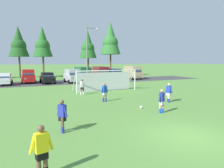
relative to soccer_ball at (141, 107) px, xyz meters
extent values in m
plane|color=#598C3D|center=(-1.02, 9.29, -0.11)|extent=(400.00, 400.00, 0.00)
cube|color=#3D3D3F|center=(-1.02, 21.62, -0.11)|extent=(52.00, 8.40, 0.01)
sphere|color=white|center=(0.00, 0.00, 0.00)|extent=(0.22, 0.22, 0.22)
sphere|color=black|center=(0.00, 0.00, 0.00)|extent=(0.08, 0.08, 0.08)
sphere|color=red|center=(0.06, 0.00, 0.00)|extent=(0.07, 0.07, 0.07)
cylinder|color=white|center=(4.61, 8.75, 1.11)|extent=(0.12, 0.12, 2.44)
cylinder|color=white|center=(-2.71, 8.57, 1.11)|extent=(0.12, 0.12, 2.44)
cylinder|color=white|center=(0.95, 8.66, 2.33)|extent=(7.32, 0.30, 0.12)
cylinder|color=white|center=(4.59, 9.65, 1.23)|extent=(0.13, 1.95, 2.46)
cylinder|color=white|center=(-2.73, 9.47, 1.23)|extent=(0.13, 1.95, 2.46)
cube|color=silver|center=(0.93, 9.66, 0.99)|extent=(6.95, 0.21, 2.20)
cylinder|color=brown|center=(-7.70, -6.46, 0.29)|extent=(0.14, 0.14, 0.80)
cylinder|color=brown|center=(-7.49, -6.44, 0.29)|extent=(0.14, 0.14, 0.80)
cube|color=black|center=(-7.60, -6.45, 0.61)|extent=(0.38, 0.30, 0.28)
cube|color=yellow|center=(-7.60, -6.45, 0.99)|extent=(0.43, 0.33, 0.60)
sphere|color=brown|center=(-7.60, -6.45, 1.42)|extent=(0.22, 0.22, 0.22)
cylinder|color=yellow|center=(-7.85, -6.47, 0.97)|extent=(0.24, 0.14, 0.55)
cylinder|color=yellow|center=(-7.34, -6.42, 0.97)|extent=(0.24, 0.14, 0.55)
cylinder|color=tan|center=(0.47, -1.66, 0.29)|extent=(0.14, 0.14, 0.80)
cylinder|color=tan|center=(0.70, -1.66, 0.29)|extent=(0.14, 0.14, 0.80)
cylinder|color=blue|center=(0.47, -1.66, 0.05)|extent=(0.15, 0.15, 0.32)
cylinder|color=blue|center=(0.70, -1.66, 0.05)|extent=(0.15, 0.15, 0.32)
cube|color=silver|center=(0.58, -1.66, 0.61)|extent=(0.40, 0.35, 0.28)
cube|color=#232D99|center=(0.58, -1.66, 0.99)|extent=(0.45, 0.39, 0.60)
sphere|color=tan|center=(0.58, -1.66, 1.42)|extent=(0.22, 0.22, 0.22)
cylinder|color=#232D99|center=(0.34, -1.74, 0.97)|extent=(0.24, 0.19, 0.55)
cylinder|color=#232D99|center=(0.82, -1.57, 0.97)|extent=(0.24, 0.19, 0.55)
cylinder|color=#936B4C|center=(-1.40, 3.54, 0.29)|extent=(0.14, 0.14, 0.80)
cylinder|color=#936B4C|center=(-1.62, 3.57, 0.29)|extent=(0.14, 0.14, 0.80)
cylinder|color=#232D99|center=(-1.40, 3.54, 0.05)|extent=(0.15, 0.15, 0.32)
cylinder|color=#232D99|center=(-1.62, 3.57, 0.05)|extent=(0.15, 0.15, 0.32)
cube|color=silver|center=(-1.51, 3.56, 0.61)|extent=(0.40, 0.33, 0.28)
cube|color=blue|center=(-1.51, 3.56, 0.99)|extent=(0.44, 0.36, 0.60)
sphere|color=#936B4C|center=(-1.51, 3.56, 1.42)|extent=(0.22, 0.22, 0.22)
cylinder|color=blue|center=(-1.26, 3.61, 0.97)|extent=(0.25, 0.16, 0.55)
cylinder|color=blue|center=(-1.76, 3.51, 0.97)|extent=(0.25, 0.16, 0.55)
cylinder|color=brown|center=(-6.29, -2.59, 0.29)|extent=(0.14, 0.14, 0.80)
cylinder|color=brown|center=(-6.32, -2.86, 0.29)|extent=(0.14, 0.14, 0.80)
cylinder|color=#232D99|center=(-6.29, -2.59, 0.05)|extent=(0.15, 0.15, 0.32)
cylinder|color=#232D99|center=(-6.32, -2.86, 0.05)|extent=(0.15, 0.15, 0.32)
cube|color=black|center=(-6.30, -2.72, 0.61)|extent=(0.38, 0.40, 0.28)
cube|color=#232D99|center=(-6.30, -2.72, 0.99)|extent=(0.42, 0.45, 0.60)
sphere|color=brown|center=(-6.30, -2.72, 1.42)|extent=(0.22, 0.22, 0.22)
cylinder|color=#232D99|center=(-6.42, -2.50, 0.97)|extent=(0.21, 0.24, 0.55)
cylinder|color=#232D99|center=(-6.18, -2.95, 0.97)|extent=(0.21, 0.24, 0.55)
cylinder|color=beige|center=(3.39, 0.94, 0.29)|extent=(0.14, 0.14, 0.80)
cylinder|color=beige|center=(3.49, 1.20, 0.29)|extent=(0.14, 0.14, 0.80)
cylinder|color=#232D99|center=(3.39, 0.94, 0.05)|extent=(0.15, 0.15, 0.32)
cylinder|color=#232D99|center=(3.49, 1.20, 0.05)|extent=(0.15, 0.15, 0.32)
cube|color=silver|center=(3.44, 1.07, 0.61)|extent=(0.33, 0.40, 0.28)
cube|color=#1E38B7|center=(3.44, 1.07, 0.99)|extent=(0.36, 0.44, 0.60)
sphere|color=beige|center=(3.44, 1.07, 1.42)|extent=(0.22, 0.22, 0.22)
cylinder|color=#1E38B7|center=(3.49, 0.82, 0.97)|extent=(0.17, 0.25, 0.55)
cylinder|color=#1E38B7|center=(3.39, 1.32, 0.97)|extent=(0.17, 0.25, 0.55)
cylinder|color=brown|center=(-2.17, 7.90, 0.29)|extent=(0.14, 0.14, 0.80)
cylinder|color=brown|center=(-2.43, 7.88, 0.29)|extent=(0.14, 0.14, 0.80)
cylinder|color=white|center=(-2.17, 7.90, 0.05)|extent=(0.15, 0.15, 0.32)
cylinder|color=white|center=(-2.43, 7.88, 0.05)|extent=(0.15, 0.15, 0.32)
cube|color=black|center=(-2.30, 7.89, 0.61)|extent=(0.40, 0.39, 0.28)
cube|color=silver|center=(-2.30, 7.89, 0.99)|extent=(0.44, 0.44, 0.60)
sphere|color=brown|center=(-2.30, 7.89, 1.42)|extent=(0.22, 0.22, 0.22)
cylinder|color=silver|center=(-2.09, 8.04, 0.97)|extent=(0.23, 0.22, 0.55)
cylinder|color=silver|center=(-2.51, 7.75, 0.97)|extent=(0.23, 0.22, 0.55)
cube|color=silver|center=(-10.42, 21.03, 0.59)|extent=(1.91, 4.25, 0.76)
cube|color=silver|center=(-10.41, 21.18, 1.29)|extent=(1.71, 2.14, 0.64)
cube|color=#28384C|center=(-10.44, 20.21, 1.27)|extent=(1.54, 0.35, 0.55)
cube|color=#28384C|center=(-9.58, 21.15, 1.29)|extent=(0.09, 1.79, 0.45)
cube|color=white|center=(-9.98, 18.95, 0.64)|extent=(0.28, 0.09, 0.20)
cube|color=#B21414|center=(-9.87, 23.07, 0.64)|extent=(0.28, 0.09, 0.20)
cube|color=#B21414|center=(-10.86, 23.10, 0.64)|extent=(0.28, 0.09, 0.20)
cylinder|color=black|center=(-9.55, 19.70, 0.21)|extent=(0.26, 0.65, 0.64)
cylinder|color=black|center=(-9.48, 22.30, 0.21)|extent=(0.26, 0.65, 0.64)
cube|color=red|center=(-7.08, 22.77, 0.71)|extent=(1.92, 4.61, 1.00)
cube|color=red|center=(-7.08, 22.97, 1.63)|extent=(1.76, 3.01, 0.84)
cube|color=#28384C|center=(-7.08, 21.55, 1.61)|extent=(1.62, 0.38, 0.71)
cube|color=#28384C|center=(-6.20, 22.97, 1.63)|extent=(0.05, 2.55, 0.59)
cube|color=white|center=(-6.57, 20.51, 0.76)|extent=(0.28, 0.08, 0.20)
cube|color=white|center=(-7.61, 20.51, 0.76)|extent=(0.28, 0.08, 0.20)
cube|color=#B21414|center=(-6.55, 25.03, 0.76)|extent=(0.28, 0.08, 0.20)
cube|color=#B21414|center=(-7.59, 25.03, 0.76)|extent=(0.28, 0.08, 0.20)
cylinder|color=black|center=(-6.13, 21.34, 0.21)|extent=(0.24, 0.64, 0.64)
cylinder|color=black|center=(-8.03, 21.35, 0.21)|extent=(0.24, 0.64, 0.64)
cylinder|color=black|center=(-6.12, 24.20, 0.21)|extent=(0.24, 0.64, 0.64)
cylinder|color=black|center=(-8.02, 24.20, 0.21)|extent=(0.24, 0.64, 0.64)
cube|color=black|center=(-4.34, 20.84, 0.59)|extent=(2.00, 4.28, 0.76)
cube|color=black|center=(-4.35, 20.99, 1.29)|extent=(1.76, 2.18, 0.64)
cube|color=#28384C|center=(-4.30, 20.02, 1.27)|extent=(1.54, 0.39, 0.55)
cube|color=#28384C|center=(-3.51, 21.03, 1.29)|extent=(0.13, 1.78, 0.45)
cube|color=white|center=(-3.75, 18.81, 0.64)|extent=(0.28, 0.09, 0.20)
cube|color=white|center=(-4.74, 18.76, 0.64)|extent=(0.28, 0.09, 0.20)
cube|color=#B21414|center=(-3.95, 22.92, 0.64)|extent=(0.28, 0.09, 0.20)
cube|color=#B21414|center=(-4.94, 22.88, 0.64)|extent=(0.28, 0.09, 0.20)
cylinder|color=black|center=(-3.38, 19.58, 0.21)|extent=(0.27, 0.65, 0.64)
cylinder|color=black|center=(-5.18, 19.50, 0.21)|extent=(0.27, 0.65, 0.64)
cylinder|color=black|center=(-3.51, 22.19, 0.21)|extent=(0.27, 0.65, 0.64)
cylinder|color=black|center=(-5.30, 22.10, 0.21)|extent=(0.27, 0.65, 0.64)
cube|color=#B2B2BC|center=(-0.40, 20.50, 0.71)|extent=(2.12, 4.69, 1.00)
cube|color=#B2B2BC|center=(-0.41, 20.70, 1.63)|extent=(1.89, 3.08, 0.84)
cube|color=#28384C|center=(-0.34, 19.28, 1.61)|extent=(1.63, 0.46, 0.71)
cube|color=#28384C|center=(0.48, 20.74, 1.63)|extent=(0.16, 2.55, 0.59)
cube|color=white|center=(0.23, 18.26, 0.76)|extent=(0.28, 0.09, 0.20)
cube|color=white|center=(-0.81, 18.21, 0.76)|extent=(0.28, 0.09, 0.20)
cube|color=#B21414|center=(0.02, 22.78, 0.76)|extent=(0.28, 0.09, 0.20)
cube|color=#B21414|center=(-1.03, 22.73, 0.76)|extent=(0.28, 0.09, 0.20)
cylinder|color=black|center=(0.62, 19.12, 0.21)|extent=(0.27, 0.65, 0.64)
cylinder|color=black|center=(-1.28, 19.03, 0.21)|extent=(0.27, 0.65, 0.64)
cylinder|color=black|center=(0.48, 21.97, 0.21)|extent=(0.27, 0.65, 0.64)
cylinder|color=black|center=(-1.41, 21.87, 0.21)|extent=(0.27, 0.65, 0.64)
cube|color=#194C2D|center=(1.42, 20.51, 0.76)|extent=(2.06, 4.84, 1.10)
cube|color=#194C2D|center=(1.41, 20.71, 1.86)|extent=(1.89, 4.14, 1.10)
cube|color=#28384C|center=(1.45, 18.74, 1.84)|extent=(1.68, 0.50, 0.91)
cube|color=#28384C|center=(2.32, 20.73, 1.86)|extent=(0.11, 3.49, 0.77)
cube|color=white|center=(2.01, 18.17, 0.81)|extent=(0.28, 0.09, 0.20)
cube|color=white|center=(0.93, 18.14, 0.81)|extent=(0.28, 0.09, 0.20)
cube|color=#B21414|center=(1.91, 22.88, 0.81)|extent=(0.28, 0.09, 0.20)
cube|color=#B21414|center=(0.83, 22.86, 0.81)|extent=(0.28, 0.09, 0.20)
cylinder|color=black|center=(2.43, 19.05, 0.21)|extent=(0.25, 0.64, 0.64)
cylinder|color=black|center=(0.47, 19.01, 0.21)|extent=(0.25, 0.64, 0.64)
cylinder|color=black|center=(2.37, 22.02, 0.21)|extent=(0.25, 0.64, 0.64)
cylinder|color=black|center=(0.41, 21.98, 0.21)|extent=(0.25, 0.64, 0.64)
cube|color=maroon|center=(5.08, 21.66, 0.76)|extent=(2.07, 4.84, 1.10)
cube|color=maroon|center=(5.08, 21.86, 1.86)|extent=(1.90, 4.14, 1.10)
cube|color=#28384C|center=(5.04, 19.89, 1.84)|extent=(1.68, 0.50, 0.91)
cube|color=#28384C|center=(5.99, 21.84, 1.86)|extent=(0.12, 3.48, 0.77)
cube|color=white|center=(5.56, 19.29, 0.81)|extent=(0.28, 0.09, 0.20)
cube|color=white|center=(4.48, 19.31, 0.81)|extent=(0.28, 0.09, 0.20)
cube|color=#B21414|center=(5.67, 24.01, 0.81)|extent=(0.28, 0.09, 0.20)
cube|color=#B21414|center=(4.59, 24.03, 0.81)|extent=(0.28, 0.09, 0.20)
cylinder|color=black|center=(6.02, 20.15, 0.21)|extent=(0.26, 0.65, 0.64)
cylinder|color=black|center=(4.06, 20.19, 0.21)|extent=(0.26, 0.65, 0.64)
cylinder|color=black|center=(6.09, 23.12, 0.21)|extent=(0.26, 0.65, 0.64)
cylinder|color=black|center=(4.13, 23.17, 0.21)|extent=(0.26, 0.65, 0.64)
cube|color=navy|center=(7.12, 20.47, 0.71)|extent=(2.23, 4.73, 1.00)
cube|color=navy|center=(7.11, 20.67, 1.63)|extent=(1.97, 3.12, 0.84)
cube|color=#28384C|center=(7.21, 19.25, 1.61)|extent=(1.64, 0.50, 0.71)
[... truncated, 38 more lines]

